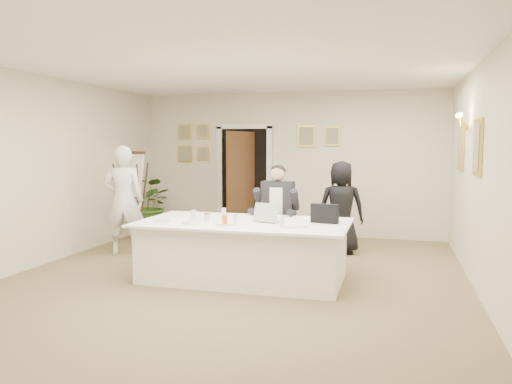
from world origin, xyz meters
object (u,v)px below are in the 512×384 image
object	(u,v)px
potted_palm	(150,205)
laptop_bag	(325,214)
flip_chart	(135,200)
standing_man	(123,200)
standing_woman	(341,207)
steel_jug	(207,218)
paper_stack	(295,226)
conference_table	(244,250)
seated_man	(277,214)
oj_glass	(225,220)
laptop	(268,211)

from	to	relation	value
potted_palm	laptop_bag	xyz separation A→B (m)	(3.90, -2.72, 0.33)
flip_chart	standing_man	distance (m)	1.25
standing_woman	laptop_bag	distance (m)	1.82
standing_man	steel_jug	world-z (taller)	standing_man
standing_man	paper_stack	world-z (taller)	standing_man
conference_table	flip_chart	world-z (taller)	flip_chart
conference_table	potted_palm	world-z (taller)	potted_palm
seated_man	potted_palm	bearing A→B (deg)	146.57
conference_table	standing_woman	xyz separation A→B (m)	(1.07, 1.95, 0.37)
flip_chart	oj_glass	distance (m)	3.62
seated_man	laptop_bag	size ratio (longest dim) A/B	4.26
conference_table	potted_palm	size ratio (longest dim) A/B	2.40
flip_chart	laptop	world-z (taller)	flip_chart
standing_woman	standing_man	bearing A→B (deg)	6.98
flip_chart	paper_stack	bearing A→B (deg)	-33.90
laptop	standing_woman	bearing A→B (deg)	83.52
laptop	steel_jug	xyz separation A→B (m)	(-0.77, -0.23, -0.08)
seated_man	standing_woman	xyz separation A→B (m)	(0.85, 0.95, 0.01)
laptop_bag	steel_jug	xyz separation A→B (m)	(-1.50, -0.29, -0.07)
flip_chart	laptop	distance (m)	3.69
oj_glass	laptop	bearing A→B (deg)	46.18
standing_woman	paper_stack	world-z (taller)	standing_woman
standing_woman	steel_jug	distance (m)	2.60
standing_woman	potted_palm	world-z (taller)	standing_woman
paper_stack	steel_jug	size ratio (longest dim) A/B	2.76
conference_table	oj_glass	xyz separation A→B (m)	(-0.13, -0.38, 0.45)
conference_table	flip_chart	bearing A→B (deg)	142.88
conference_table	oj_glass	world-z (taller)	oj_glass
paper_stack	seated_man	bearing A→B (deg)	112.50
conference_table	seated_man	bearing A→B (deg)	77.89
conference_table	standing_woman	distance (m)	2.26
seated_man	paper_stack	world-z (taller)	seated_man
laptop	oj_glass	size ratio (longest dim) A/B	2.77
laptop_bag	oj_glass	world-z (taller)	laptop_bag
seated_man	standing_man	world-z (taller)	standing_man
standing_woman	laptop	distance (m)	2.03
conference_table	laptop	distance (m)	0.61
standing_woman	laptop	xyz separation A→B (m)	(-0.76, -1.88, 0.15)
seated_man	oj_glass	world-z (taller)	seated_man
seated_man	standing_man	xyz separation A→B (m)	(-2.54, -0.07, 0.13)
conference_table	potted_palm	bearing A→B (deg)	135.00
paper_stack	conference_table	bearing A→B (deg)	160.49
conference_table	oj_glass	bearing A→B (deg)	-108.83
oj_glass	flip_chart	bearing A→B (deg)	136.78
standing_woman	potted_palm	bearing A→B (deg)	-22.65
seated_man	laptop	bearing A→B (deg)	-86.48
laptop_bag	laptop	bearing A→B (deg)	-164.15
oj_glass	standing_woman	bearing A→B (deg)	62.83
seated_man	laptop	xyz separation A→B (m)	(0.10, -0.93, 0.16)
conference_table	seated_man	xyz separation A→B (m)	(0.22, 1.01, 0.36)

